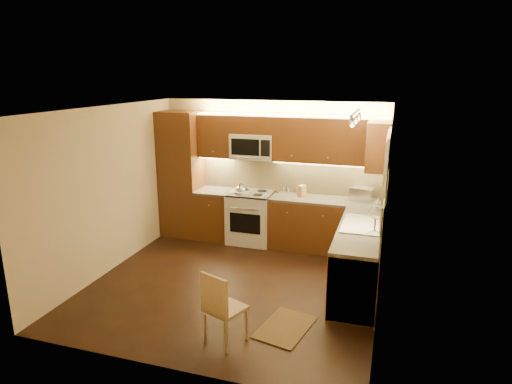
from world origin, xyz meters
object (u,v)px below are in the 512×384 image
(sink, at_px, (362,220))
(stove, at_px, (251,217))
(knife_block, at_px, (302,191))
(soap_bottle, at_px, (378,204))
(toaster_oven, at_px, (362,194))
(dining_chair, at_px, (225,307))
(kettle, at_px, (241,189))
(microwave, at_px, (253,146))

(sink, bearing_deg, stove, 150.64)
(knife_block, relative_size, soap_bottle, 1.01)
(knife_block, bearing_deg, toaster_oven, 24.99)
(sink, relative_size, dining_chair, 0.99)
(kettle, height_order, toaster_oven, kettle)
(stove, bearing_deg, microwave, 90.00)
(microwave, relative_size, sink, 0.88)
(kettle, bearing_deg, toaster_oven, 15.73)
(kettle, bearing_deg, knife_block, 21.08)
(knife_block, relative_size, dining_chair, 0.22)
(dining_chair, bearing_deg, kettle, 127.54)
(microwave, bearing_deg, kettle, -111.76)
(sink, xyz_separation_m, toaster_oven, (-0.09, 1.28, 0.03))
(toaster_oven, bearing_deg, stove, -162.80)
(knife_block, bearing_deg, microwave, -161.65)
(sink, relative_size, knife_block, 4.44)
(soap_bottle, relative_size, dining_chair, 0.22)
(sink, relative_size, kettle, 4.12)
(sink, height_order, soap_bottle, soap_bottle)
(knife_block, bearing_deg, soap_bottle, 2.77)
(kettle, distance_m, soap_bottle, 2.31)
(stove, bearing_deg, soap_bottle, -8.79)
(dining_chair, bearing_deg, stove, 124.45)
(microwave, relative_size, soap_bottle, 3.97)
(kettle, height_order, soap_bottle, kettle)
(stove, relative_size, knife_block, 4.75)
(stove, bearing_deg, sink, -29.36)
(soap_bottle, xyz_separation_m, dining_chair, (-1.48, -2.71, -0.56))
(sink, height_order, dining_chair, sink)
(sink, height_order, toaster_oven, toaster_oven)
(soap_bottle, bearing_deg, sink, -112.75)
(microwave, xyz_separation_m, dining_chair, (0.69, -3.18, -1.28))
(toaster_oven, bearing_deg, microwave, -166.85)
(knife_block, bearing_deg, sink, -26.54)
(sink, bearing_deg, knife_block, 132.28)
(kettle, relative_size, toaster_oven, 0.57)
(microwave, xyz_separation_m, sink, (2.00, -1.26, -0.74))
(toaster_oven, distance_m, dining_chair, 3.47)
(soap_bottle, distance_m, dining_chair, 3.14)
(kettle, distance_m, knife_block, 1.05)
(stove, bearing_deg, knife_block, 5.80)
(microwave, bearing_deg, knife_block, -2.83)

